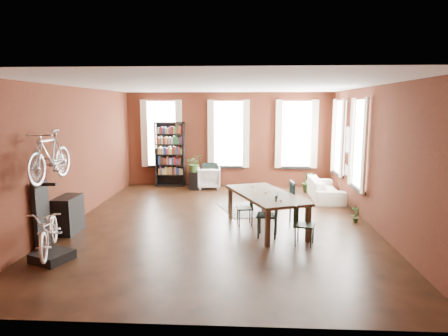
# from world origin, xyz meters

# --- Properties ---
(room) EXTENTS (9.00, 9.04, 3.22)m
(room) POSITION_xyz_m (0.25, 0.62, 2.14)
(room) COLOR black
(room) RESTS_ON ground
(dining_table) EXTENTS (1.88, 2.60, 0.81)m
(dining_table) POSITION_xyz_m (1.04, -0.40, 0.40)
(dining_table) COLOR #4E412F
(dining_table) RESTS_ON ground
(dining_chair_a) EXTENTS (0.49, 0.49, 0.93)m
(dining_chair_a) POSITION_xyz_m (1.06, -0.96, 0.47)
(dining_chair_a) COLOR #173332
(dining_chair_a) RESTS_ON ground
(dining_chair_b) EXTENTS (0.42, 0.42, 0.79)m
(dining_chair_b) POSITION_xyz_m (0.57, -0.12, 0.40)
(dining_chair_b) COLOR black
(dining_chair_b) RESTS_ON ground
(dining_chair_c) EXTENTS (0.47, 0.47, 0.81)m
(dining_chair_c) POSITION_xyz_m (1.77, -1.44, 0.41)
(dining_chair_c) COLOR black
(dining_chair_c) RESTS_ON ground
(dining_chair_d) EXTENTS (0.53, 0.53, 1.02)m
(dining_chair_d) POSITION_xyz_m (1.87, -0.05, 0.51)
(dining_chair_d) COLOR #1B393C
(dining_chair_d) RESTS_ON ground
(bookshelf) EXTENTS (1.00, 0.32, 2.20)m
(bookshelf) POSITION_xyz_m (-2.00, 4.30, 1.10)
(bookshelf) COLOR black
(bookshelf) RESTS_ON ground
(white_armchair) EXTENTS (0.80, 0.75, 0.77)m
(white_armchair) POSITION_xyz_m (-0.63, 3.98, 0.39)
(white_armchair) COLOR silver
(white_armchair) RESTS_ON ground
(cream_sofa) EXTENTS (0.61, 2.08, 0.81)m
(cream_sofa) POSITION_xyz_m (2.95, 2.60, 0.41)
(cream_sofa) COLOR beige
(cream_sofa) RESTS_ON ground
(striped_rug) EXTENTS (1.50, 1.88, 0.01)m
(striped_rug) POSITION_xyz_m (0.53, 1.21, 0.01)
(striped_rug) COLOR black
(striped_rug) RESTS_ON ground
(bike_trainer) EXTENTS (0.76, 0.76, 0.17)m
(bike_trainer) POSITION_xyz_m (-2.86, -2.54, 0.08)
(bike_trainer) COLOR black
(bike_trainer) RESTS_ON ground
(bike_wall_rack) EXTENTS (0.16, 0.60, 1.30)m
(bike_wall_rack) POSITION_xyz_m (-3.40, -1.80, 0.65)
(bike_wall_rack) COLOR black
(bike_wall_rack) RESTS_ON ground
(console_table) EXTENTS (0.40, 0.80, 0.80)m
(console_table) POSITION_xyz_m (-3.28, -0.90, 0.40)
(console_table) COLOR black
(console_table) RESTS_ON ground
(plant_stand) EXTENTS (0.34, 0.34, 0.59)m
(plant_stand) POSITION_xyz_m (-1.09, 3.70, 0.30)
(plant_stand) COLOR black
(plant_stand) RESTS_ON ground
(plant_by_sofa) EXTENTS (0.60, 0.76, 0.30)m
(plant_by_sofa) POSITION_xyz_m (2.58, 3.49, 0.15)
(plant_by_sofa) COLOR #294E1F
(plant_by_sofa) RESTS_ON ground
(plant_small) EXTENTS (0.38, 0.46, 0.15)m
(plant_small) POSITION_xyz_m (3.20, 0.16, 0.07)
(plant_small) COLOR #2A4F1F
(plant_small) RESTS_ON ground
(bicycle_floor) EXTENTS (0.76, 0.94, 1.55)m
(bicycle_floor) POSITION_xyz_m (-2.88, -2.54, 0.94)
(bicycle_floor) COLOR silver
(bicycle_floor) RESTS_ON bike_trainer
(bicycle_hung) EXTENTS (0.47, 1.00, 1.66)m
(bicycle_hung) POSITION_xyz_m (-3.15, -1.80, 2.13)
(bicycle_hung) COLOR #A5A8AD
(bicycle_hung) RESTS_ON bike_wall_rack
(plant_on_stand) EXTENTS (0.66, 0.70, 0.46)m
(plant_on_stand) POSITION_xyz_m (-1.08, 3.69, 0.82)
(plant_on_stand) COLOR #375F26
(plant_on_stand) RESTS_ON plant_stand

